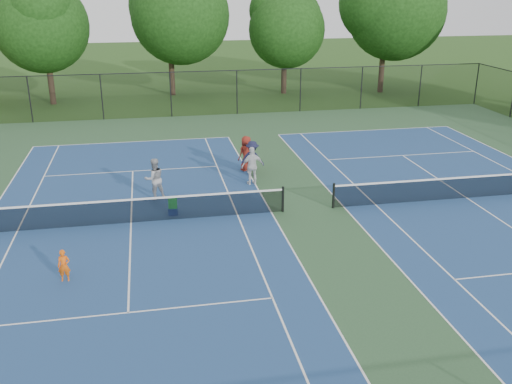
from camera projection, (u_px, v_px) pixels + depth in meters
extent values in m
plane|color=#234716|center=(308.00, 210.00, 22.98)|extent=(140.00, 140.00, 0.00)
cube|color=#2C4F31|center=(308.00, 210.00, 22.98)|extent=(36.00, 36.00, 0.01)
cube|color=navy|center=(131.00, 223.00, 21.74)|extent=(10.97, 23.77, 0.00)
cube|color=white|center=(134.00, 142.00, 32.68)|extent=(10.97, 0.06, 0.00)
cube|color=white|center=(271.00, 212.00, 22.71)|extent=(0.06, 23.77, 0.00)
cube|color=white|center=(17.00, 231.00, 21.01)|extent=(0.06, 23.77, 0.00)
cube|color=white|center=(237.00, 215.00, 22.47)|extent=(0.06, 23.77, 0.00)
cube|color=white|center=(133.00, 171.00, 27.63)|extent=(8.23, 0.06, 0.00)
cube|color=white|center=(128.00, 313.00, 15.85)|extent=(8.23, 0.06, 0.00)
cube|color=white|center=(131.00, 223.00, 21.74)|extent=(0.06, 12.80, 0.00)
cylinder|color=black|center=(283.00, 199.00, 22.61)|extent=(0.10, 0.10, 1.07)
cube|color=black|center=(130.00, 212.00, 21.58)|extent=(11.90, 0.01, 0.90)
cube|color=white|center=(129.00, 200.00, 21.41)|extent=(11.90, 0.04, 0.07)
cube|color=navy|center=(467.00, 198.00, 24.22)|extent=(10.97, 23.77, 0.00)
cube|color=white|center=(365.00, 130.00, 35.16)|extent=(10.97, 0.06, 0.00)
cube|color=white|center=(344.00, 207.00, 23.25)|extent=(0.06, 23.77, 0.00)
cube|color=white|center=(375.00, 205.00, 23.49)|extent=(0.06, 23.77, 0.00)
cube|color=white|center=(403.00, 155.00, 30.11)|extent=(8.23, 0.06, 0.00)
cube|color=white|center=(467.00, 198.00, 24.22)|extent=(0.06, 12.80, 0.00)
cylinder|color=black|center=(333.00, 196.00, 22.98)|extent=(0.10, 0.10, 1.07)
cube|color=black|center=(468.00, 188.00, 24.06)|extent=(11.90, 0.01, 0.90)
cube|color=white|center=(470.00, 177.00, 23.90)|extent=(11.90, 0.04, 0.07)
cylinder|color=black|center=(30.00, 100.00, 36.64)|extent=(0.08, 0.08, 3.00)
cylinder|color=black|center=(102.00, 97.00, 37.44)|extent=(0.08, 0.08, 3.00)
cylinder|color=black|center=(171.00, 95.00, 38.23)|extent=(0.08, 0.08, 3.00)
cylinder|color=black|center=(237.00, 92.00, 39.03)|extent=(0.08, 0.08, 3.00)
cylinder|color=black|center=(300.00, 90.00, 39.83)|extent=(0.08, 0.08, 3.00)
cylinder|color=black|center=(361.00, 88.00, 40.63)|extent=(0.08, 0.08, 3.00)
cylinder|color=black|center=(420.00, 86.00, 41.43)|extent=(0.08, 0.08, 3.00)
cylinder|color=black|center=(476.00, 84.00, 42.23)|extent=(0.08, 0.08, 3.00)
cube|color=black|center=(237.00, 92.00, 39.03)|extent=(36.00, 0.01, 3.00)
cube|color=black|center=(237.00, 70.00, 38.51)|extent=(36.00, 0.05, 0.05)
cylinder|color=#2D2116|center=(51.00, 79.00, 42.11)|extent=(0.44, 0.44, 3.78)
sphere|color=black|center=(44.00, 26.00, 40.80)|extent=(6.80, 6.80, 6.80)
sphere|color=black|center=(43.00, 16.00, 40.57)|extent=(5.58, 5.58, 5.58)
sphere|color=black|center=(42.00, 6.00, 40.34)|extent=(4.35, 4.35, 4.35)
cylinder|color=#2D2116|center=(172.00, 69.00, 45.49)|extent=(0.44, 0.44, 4.14)
sphere|color=black|center=(169.00, 15.00, 44.04)|extent=(7.60, 7.60, 7.60)
sphere|color=black|center=(168.00, 6.00, 43.82)|extent=(6.23, 6.23, 6.23)
cylinder|color=#2D2116|center=(284.00, 72.00, 46.29)|extent=(0.44, 0.44, 3.42)
sphere|color=black|center=(285.00, 29.00, 45.12)|extent=(6.00, 6.00, 6.00)
sphere|color=black|center=(285.00, 20.00, 44.88)|extent=(4.92, 4.92, 4.92)
sphere|color=black|center=(285.00, 11.00, 44.63)|extent=(3.84, 3.84, 3.84)
cylinder|color=#2D2116|center=(382.00, 66.00, 46.63)|extent=(0.44, 0.44, 4.32)
sphere|color=black|center=(386.00, 11.00, 45.14)|extent=(7.80, 7.80, 7.80)
sphere|color=black|center=(387.00, 2.00, 44.92)|extent=(6.40, 6.40, 6.40)
imported|color=#F55F10|center=(64.00, 266.00, 17.38)|extent=(0.39, 0.26, 1.03)
imported|color=#9B9B9D|center=(154.00, 179.00, 23.89)|extent=(1.02, 0.89, 1.77)
imported|color=silver|center=(252.00, 166.00, 25.59)|extent=(1.09, 0.60, 1.75)
imported|color=#191B38|center=(252.00, 159.00, 26.73)|extent=(1.26, 1.05, 1.69)
imported|color=maroon|center=(246.00, 153.00, 27.50)|extent=(0.99, 0.85, 1.71)
cube|color=navy|center=(173.00, 211.00, 22.48)|extent=(0.39, 0.36, 0.30)
cube|color=green|center=(173.00, 202.00, 22.35)|extent=(0.35, 0.30, 0.43)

